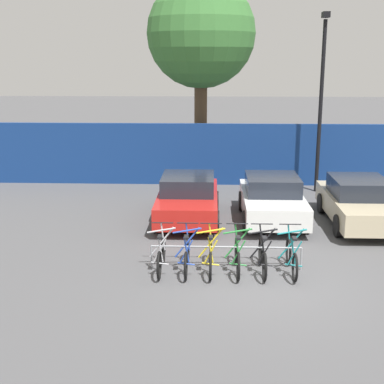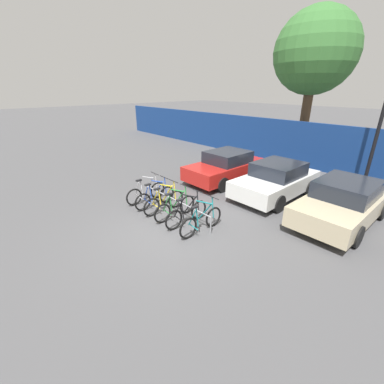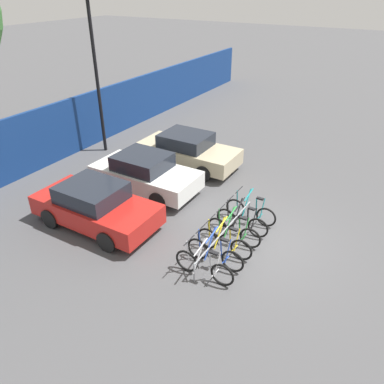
# 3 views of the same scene
# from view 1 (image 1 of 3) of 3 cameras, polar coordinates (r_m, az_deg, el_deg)

# --- Properties ---
(ground_plane) EXTENTS (120.00, 120.00, 0.00)m
(ground_plane) POSITION_cam_1_polar(r_m,az_deg,el_deg) (12.32, 7.34, -9.37)
(ground_plane) COLOR #4C4C4F
(hoarding_wall) EXTENTS (36.00, 0.16, 2.42)m
(hoarding_wall) POSITION_cam_1_polar(r_m,az_deg,el_deg) (21.11, 5.23, 4.01)
(hoarding_wall) COLOR navy
(hoarding_wall) RESTS_ON ground
(bike_rack) EXTENTS (3.60, 0.04, 0.57)m
(bike_rack) POSITION_cam_1_polar(r_m,az_deg,el_deg) (12.72, 3.66, -6.15)
(bike_rack) COLOR gray
(bike_rack) RESTS_ON ground
(bicycle_silver) EXTENTS (0.68, 1.71, 1.05)m
(bicycle_silver) POSITION_cam_1_polar(r_m,az_deg,el_deg) (12.67, -3.30, -6.75)
(bicycle_silver) COLOR black
(bicycle_silver) RESTS_ON ground
(bicycle_blue) EXTENTS (0.68, 1.71, 1.05)m
(bicycle_blue) POSITION_cam_1_polar(r_m,az_deg,el_deg) (12.63, -0.55, -6.80)
(bicycle_blue) COLOR black
(bicycle_blue) RESTS_ON ground
(bicycle_yellow) EXTENTS (0.68, 1.71, 1.05)m
(bicycle_yellow) POSITION_cam_1_polar(r_m,az_deg,el_deg) (12.62, 2.00, -6.83)
(bicycle_yellow) COLOR black
(bicycle_yellow) RESTS_ON ground
(bicycle_green) EXTENTS (0.68, 1.71, 1.05)m
(bicycle_green) POSITION_cam_1_polar(r_m,az_deg,el_deg) (12.63, 4.86, -6.85)
(bicycle_green) COLOR black
(bicycle_green) RESTS_ON ground
(bicycle_black) EXTENTS (0.68, 1.71, 1.05)m
(bicycle_black) POSITION_cam_1_polar(r_m,az_deg,el_deg) (12.67, 7.54, -6.85)
(bicycle_black) COLOR black
(bicycle_black) RESTS_ON ground
(bicycle_teal) EXTENTS (0.68, 1.71, 1.05)m
(bicycle_teal) POSITION_cam_1_polar(r_m,az_deg,el_deg) (12.75, 10.58, -6.84)
(bicycle_teal) COLOR black
(bicycle_teal) RESTS_ON ground
(car_red) EXTENTS (1.91, 4.01, 1.40)m
(car_red) POSITION_cam_1_polar(r_m,az_deg,el_deg) (16.44, -0.44, -0.68)
(car_red) COLOR red
(car_red) RESTS_ON ground
(car_white) EXTENTS (1.91, 3.92, 1.40)m
(car_white) POSITION_cam_1_polar(r_m,az_deg,el_deg) (16.56, 8.54, -0.74)
(car_white) COLOR silver
(car_white) RESTS_ON ground
(car_beige) EXTENTS (1.91, 4.16, 1.40)m
(car_beige) POSITION_cam_1_polar(r_m,az_deg,el_deg) (16.80, 17.37, -1.01)
(car_beige) COLOR #C1B28E
(car_beige) RESTS_ON ground
(lamp_post) EXTENTS (0.24, 0.44, 6.46)m
(lamp_post) POSITION_cam_1_polar(r_m,az_deg,el_deg) (20.19, 13.62, 10.02)
(lamp_post) COLOR black
(lamp_post) RESTS_ON ground
(tree_behind_hoarding) EXTENTS (4.44, 4.44, 8.09)m
(tree_behind_hoarding) POSITION_cam_1_polar(r_m,az_deg,el_deg) (22.58, 0.97, 16.47)
(tree_behind_hoarding) COLOR brown
(tree_behind_hoarding) RESTS_ON ground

